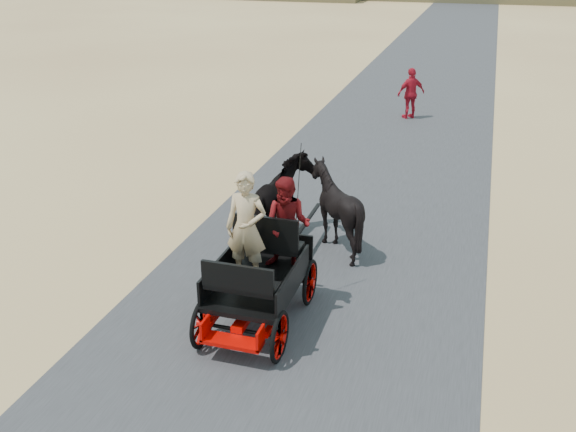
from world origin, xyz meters
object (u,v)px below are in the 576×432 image
(pedestrian, at_px, (411,93))
(carriage, at_px, (259,302))
(horse_right, at_px, (336,208))
(horse_left, at_px, (282,202))

(pedestrian, bearing_deg, carriage, 49.72)
(horse_right, relative_size, pedestrian, 0.98)
(carriage, xyz_separation_m, horse_right, (0.55, 3.00, 0.49))
(carriage, xyz_separation_m, horse_left, (-0.55, 3.00, 0.49))
(horse_right, bearing_deg, pedestrian, -90.89)
(carriage, distance_m, horse_right, 3.09)
(horse_right, distance_m, pedestrian, 10.59)
(horse_left, distance_m, pedestrian, 10.67)
(pedestrian, bearing_deg, horse_right, 51.84)
(horse_left, relative_size, pedestrian, 1.16)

